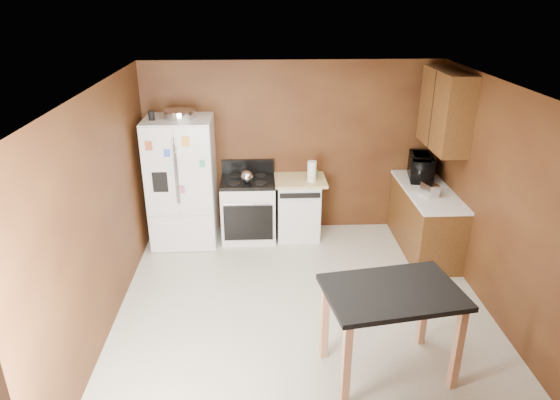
{
  "coord_description": "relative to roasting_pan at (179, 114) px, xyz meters",
  "views": [
    {
      "loc": [
        -0.47,
        -4.68,
        3.38
      ],
      "look_at": [
        -0.23,
        0.85,
        1.03
      ],
      "focal_mm": 32.0,
      "sensor_mm": 36.0,
      "label": 1
    }
  ],
  "objects": [
    {
      "name": "island",
      "position": [
        2.22,
        -2.86,
        -1.09
      ],
      "size": [
        1.31,
        0.98,
        0.91
      ],
      "color": "black",
      "rests_on": "ground"
    },
    {
      "name": "wall_right",
      "position": [
        3.62,
        -1.91,
        -0.6
      ],
      "size": [
        0.0,
        4.5,
        4.5
      ],
      "primitive_type": "plane",
      "rotation": [
        1.57,
        0.0,
        -1.57
      ],
      "color": "#583517",
      "rests_on": "ground"
    },
    {
      "name": "green_canister",
      "position": [
        1.84,
        0.11,
        -0.91
      ],
      "size": [
        0.09,
        0.09,
        0.1
      ],
      "primitive_type": "cylinder",
      "rotation": [
        0.0,
        0.0,
        -0.02
      ],
      "color": "#45B463",
      "rests_on": "dishwasher"
    },
    {
      "name": "roasting_pan",
      "position": [
        0.0,
        0.0,
        0.0
      ],
      "size": [
        0.42,
        0.42,
        0.1
      ],
      "primitive_type": "cylinder",
      "color": "silver",
      "rests_on": "refrigerator"
    },
    {
      "name": "ceiling",
      "position": [
        1.52,
        -1.91,
        0.65
      ],
      "size": [
        4.5,
        4.5,
        0.0
      ],
      "primitive_type": "plane",
      "rotation": [
        3.14,
        0.0,
        0.0
      ],
      "color": "white",
      "rests_on": "ground"
    },
    {
      "name": "kettle",
      "position": [
        0.88,
        -0.11,
        -0.86
      ],
      "size": [
        0.18,
        0.18,
        0.18
      ],
      "primitive_type": "sphere",
      "color": "silver",
      "rests_on": "gas_range"
    },
    {
      "name": "wall_left",
      "position": [
        -0.58,
        -1.91,
        -0.6
      ],
      "size": [
        0.0,
        4.5,
        4.5
      ],
      "primitive_type": "plane",
      "rotation": [
        1.57,
        0.0,
        1.57
      ],
      "color": "#583517",
      "rests_on": "ground"
    },
    {
      "name": "wall_front",
      "position": [
        1.52,
        -4.16,
        -0.6
      ],
      "size": [
        4.2,
        0.0,
        4.2
      ],
      "primitive_type": "plane",
      "rotation": [
        -1.57,
        0.0,
        0.0
      ],
      "color": "#583517",
      "rests_on": "ground"
    },
    {
      "name": "toaster",
      "position": [
        3.25,
        -0.68,
        -0.87
      ],
      "size": [
        0.2,
        0.26,
        0.17
      ],
      "primitive_type": "cube",
      "rotation": [
        0.0,
        0.0,
        0.28
      ],
      "color": "silver",
      "rests_on": "right_cabinets"
    },
    {
      "name": "microwave",
      "position": [
        3.33,
        -0.04,
        -0.8
      ],
      "size": [
        0.48,
        0.63,
        0.31
      ],
      "primitive_type": "imported",
      "rotation": [
        0.0,
        0.0,
        1.39
      ],
      "color": "black",
      "rests_on": "right_cabinets"
    },
    {
      "name": "floor",
      "position": [
        1.52,
        -1.91,
        -1.85
      ],
      "size": [
        4.5,
        4.5,
        0.0
      ],
      "primitive_type": "plane",
      "color": "beige",
      "rests_on": "ground"
    },
    {
      "name": "dishwasher",
      "position": [
        1.6,
        0.04,
        -1.4
      ],
      "size": [
        0.78,
        0.63,
        0.89
      ],
      "color": "white",
      "rests_on": "ground"
    },
    {
      "name": "gas_range",
      "position": [
        0.88,
        0.02,
        -1.39
      ],
      "size": [
        0.76,
        0.68,
        1.1
      ],
      "color": "white",
      "rests_on": "ground"
    },
    {
      "name": "paper_towel",
      "position": [
        1.78,
        -0.06,
        -0.82
      ],
      "size": [
        0.15,
        0.15,
        0.29
      ],
      "primitive_type": "cylinder",
      "rotation": [
        0.0,
        0.0,
        -0.19
      ],
      "color": "white",
      "rests_on": "dishwasher"
    },
    {
      "name": "pen_cup",
      "position": [
        -0.34,
        -0.12,
        0.01
      ],
      "size": [
        0.08,
        0.08,
        0.12
      ],
      "primitive_type": "cylinder",
      "color": "black",
      "rests_on": "refrigerator"
    },
    {
      "name": "refrigerator",
      "position": [
        -0.03,
        -0.05,
        -0.95
      ],
      "size": [
        0.9,
        0.8,
        1.8
      ],
      "color": "white",
      "rests_on": "ground"
    },
    {
      "name": "wall_back",
      "position": [
        1.52,
        0.34,
        -0.6
      ],
      "size": [
        4.2,
        0.0,
        4.2
      ],
      "primitive_type": "plane",
      "rotation": [
        1.57,
        0.0,
        0.0
      ],
      "color": "#583517",
      "rests_on": "ground"
    },
    {
      "name": "right_cabinets",
      "position": [
        3.36,
        -0.43,
        -0.94
      ],
      "size": [
        0.63,
        1.58,
        2.45
      ],
      "color": "brown",
      "rests_on": "ground"
    }
  ]
}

